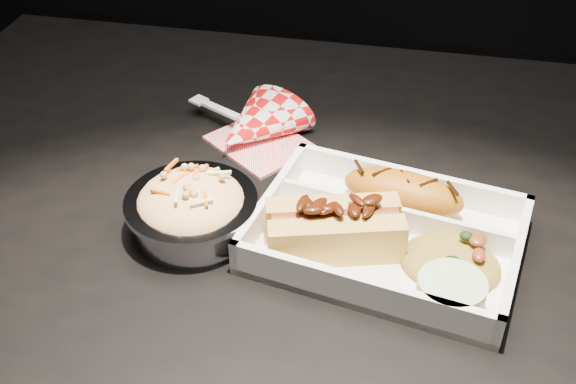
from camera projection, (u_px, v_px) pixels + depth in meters
The scene contains 8 objects.
dining_table at pixel (364, 283), 0.80m from camera, with size 1.20×0.80×0.75m.
food_tray at pixel (386, 239), 0.70m from camera, with size 0.28×0.22×0.04m.
fried_pastry at pixel (403, 192), 0.73m from camera, with size 0.12×0.05×0.04m, color #AD6011.
hotdog at pixel (335, 226), 0.68m from camera, with size 0.14×0.09×0.06m.
fried_rice_mound at pixel (452, 254), 0.67m from camera, with size 0.09×0.08×0.03m, color #A78430.
cupcake_liner at pixel (451, 294), 0.63m from camera, with size 0.06×0.06×0.03m, color #B7D5A1.
foil_coleslaw_cup at pixel (192, 208), 0.71m from camera, with size 0.13×0.13×0.07m.
napkin_fork at pixel (254, 127), 0.85m from camera, with size 0.17×0.15×0.10m.
Camera 1 is at (0.03, -0.58, 1.23)m, focal length 45.00 mm.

